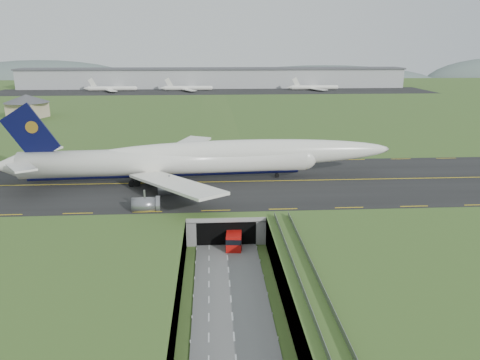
{
  "coord_description": "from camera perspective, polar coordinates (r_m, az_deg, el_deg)",
  "views": [
    {
      "loc": [
        -2.66,
        -79.06,
        39.07
      ],
      "look_at": [
        3.51,
        20.0,
        10.31
      ],
      "focal_mm": 35.0,
      "sensor_mm": 36.0,
      "label": 1
    }
  ],
  "objects": [
    {
      "name": "distant_hills",
      "position": [
        515.26,
        4.0,
        11.33
      ],
      "size": [
        700.0,
        91.0,
        60.0
      ],
      "color": "#546562",
      "rests_on": "ground"
    },
    {
      "name": "cargo_terminal",
      "position": [
        379.32,
        -3.24,
        12.34
      ],
      "size": [
        320.0,
        67.0,
        15.6
      ],
      "color": "#B2B2B2",
      "rests_on": "ground"
    },
    {
      "name": "shuttle_tram",
      "position": [
        94.67,
        -0.72,
        -7.02
      ],
      "size": [
        3.69,
        8.3,
        3.28
      ],
      "rotation": [
        0.0,
        0.0,
        -0.08
      ],
      "color": "red",
      "rests_on": "ground"
    },
    {
      "name": "taxiway",
      "position": [
        116.84,
        -2.11,
        -0.24
      ],
      "size": [
        800.0,
        44.0,
        0.18
      ],
      "primitive_type": "cube",
      "color": "black",
      "rests_on": "airfield_deck"
    },
    {
      "name": "tunnel_portal",
      "position": [
        102.26,
        -1.85,
        -4.3
      ],
      "size": [
        17.0,
        22.3,
        6.0
      ],
      "color": "gray",
      "rests_on": "ground"
    },
    {
      "name": "service_building",
      "position": [
        241.49,
        -24.54,
        8.41
      ],
      "size": [
        24.63,
        24.63,
        11.0
      ],
      "rotation": [
        0.0,
        0.0,
        -0.26
      ],
      "color": "#C7B190",
      "rests_on": "ground"
    },
    {
      "name": "trench_road",
      "position": [
        81.53,
        -1.29,
        -12.4
      ],
      "size": [
        12.0,
        75.0,
        0.2
      ],
      "primitive_type": "cube",
      "color": "slate",
      "rests_on": "ground"
    },
    {
      "name": "ground",
      "position": [
        88.23,
        -1.49,
        -10.13
      ],
      "size": [
        900.0,
        900.0,
        0.0
      ],
      "primitive_type": "plane",
      "color": "#395C25",
      "rests_on": "ground"
    },
    {
      "name": "airfield_deck",
      "position": [
        86.94,
        -1.5,
        -8.36
      ],
      "size": [
        800.0,
        800.0,
        6.0
      ],
      "primitive_type": "cube",
      "color": "gray",
      "rests_on": "ground"
    },
    {
      "name": "jumbo_jet",
      "position": [
        117.11,
        -5.45,
        2.54
      ],
      "size": [
        99.48,
        63.0,
        20.88
      ],
      "rotation": [
        0.0,
        0.0,
        0.06
      ],
      "color": "white",
      "rests_on": "ground"
    },
    {
      "name": "guideway",
      "position": [
        70.14,
        8.33,
        -12.78
      ],
      "size": [
        3.0,
        53.0,
        7.05
      ],
      "color": "#A8A8A3",
      "rests_on": "ground"
    }
  ]
}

